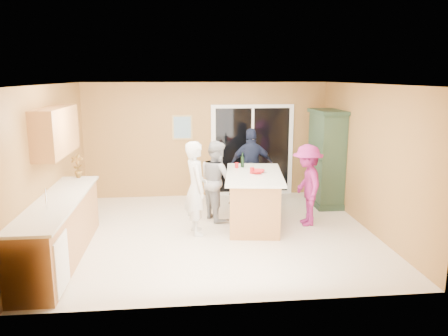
{
  "coord_description": "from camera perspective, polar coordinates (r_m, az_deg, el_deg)",
  "views": [
    {
      "loc": [
        -0.62,
        -7.36,
        2.74
      ],
      "look_at": [
        0.15,
        0.1,
        1.15
      ],
      "focal_mm": 35.0,
      "sensor_mm": 36.0,
      "label": 1
    }
  ],
  "objects": [
    {
      "name": "floor",
      "position": [
        7.87,
        -1.02,
        -8.39
      ],
      "size": [
        5.5,
        5.5,
        0.0
      ],
      "primitive_type": "plane",
      "color": "#EFE4CF",
      "rests_on": "ground"
    },
    {
      "name": "tumbler_far",
      "position": [
        8.0,
        3.68,
        -0.31
      ],
      "size": [
        0.09,
        0.09,
        0.12
      ],
      "primitive_type": "cylinder",
      "rotation": [
        0.0,
        0.0,
        0.08
      ],
      "color": "red",
      "rests_on": "kitchen_island"
    },
    {
      "name": "woman_magenta",
      "position": [
        8.22,
        10.81,
        -2.2
      ],
      "size": [
        0.59,
        1.0,
        1.52
      ],
      "primitive_type": "imported",
      "rotation": [
        0.0,
        0.0,
        -1.6
      ],
      "color": "#98216C",
      "rests_on": "floor"
    },
    {
      "name": "ceiling",
      "position": [
        7.38,
        -1.1,
        10.89
      ],
      "size": [
        5.5,
        5.0,
        0.1
      ],
      "primitive_type": "cube",
      "color": "white",
      "rests_on": "wall_back"
    },
    {
      "name": "tulip_vase",
      "position": [
        8.25,
        -18.6,
        0.23
      ],
      "size": [
        0.25,
        0.19,
        0.42
      ],
      "primitive_type": "imported",
      "rotation": [
        0.0,
        0.0,
        -0.2
      ],
      "color": "#A82210",
      "rests_on": "left_cabinet_run"
    },
    {
      "name": "serving_bowl",
      "position": [
        8.02,
        4.39,
        -0.47
      ],
      "size": [
        0.31,
        0.31,
        0.06
      ],
      "primitive_type": "imported",
      "rotation": [
        0.0,
        0.0,
        -0.18
      ],
      "color": "red",
      "rests_on": "kitchen_island"
    },
    {
      "name": "woman_navy",
      "position": [
        9.44,
        3.61,
        0.23
      ],
      "size": [
        0.97,
        0.42,
        1.64
      ],
      "primitive_type": "imported",
      "rotation": [
        0.0,
        0.0,
        3.13
      ],
      "color": "#182036",
      "rests_on": "floor"
    },
    {
      "name": "wall_left",
      "position": [
        7.79,
        -21.65,
        0.47
      ],
      "size": [
        0.1,
        5.0,
        2.6
      ],
      "primitive_type": "cube",
      "color": "tan",
      "rests_on": "ground"
    },
    {
      "name": "woman_white",
      "position": [
        7.61,
        -3.67,
        -2.63
      ],
      "size": [
        0.5,
        0.66,
        1.65
      ],
      "primitive_type": "imported",
      "rotation": [
        0.0,
        0.0,
        1.75
      ],
      "color": "silver",
      "rests_on": "floor"
    },
    {
      "name": "wall_front",
      "position": [
        5.1,
        1.33,
        -4.42
      ],
      "size": [
        5.5,
        0.1,
        2.6
      ],
      "primitive_type": "cube",
      "color": "tan",
      "rests_on": "ground"
    },
    {
      "name": "tumbler_near",
      "position": [
        8.47,
        1.66,
        0.36
      ],
      "size": [
        0.08,
        0.08,
        0.1
      ],
      "primitive_type": "cylinder",
      "rotation": [
        0.0,
        0.0,
        0.07
      ],
      "color": "red",
      "rests_on": "kitchen_island"
    },
    {
      "name": "sliding_door",
      "position": [
        10.1,
        3.7,
        2.32
      ],
      "size": [
        1.9,
        0.07,
        2.1
      ],
      "color": "white",
      "rests_on": "floor"
    },
    {
      "name": "wall_right",
      "position": [
        8.22,
        18.42,
        1.27
      ],
      "size": [
        0.1,
        5.0,
        2.6
      ],
      "primitive_type": "cube",
      "color": "tan",
      "rests_on": "ground"
    },
    {
      "name": "kitchen_island",
      "position": [
        8.15,
        3.9,
        -4.3
      ],
      "size": [
        1.26,
        1.99,
        0.98
      ],
      "rotation": [
        0.0,
        0.0,
        -0.14
      ],
      "color": "#AF7644",
      "rests_on": "floor"
    },
    {
      "name": "wine_bottle",
      "position": [
        8.53,
        2.43,
        0.84
      ],
      "size": [
        0.07,
        0.07,
        0.29
      ],
      "rotation": [
        0.0,
        0.0,
        -0.37
      ],
      "color": "black",
      "rests_on": "kitchen_island"
    },
    {
      "name": "upper_cabinets",
      "position": [
        7.47,
        -21.1,
        4.52
      ],
      "size": [
        0.35,
        1.6,
        0.75
      ],
      "primitive_type": "cube",
      "color": "#AF7644",
      "rests_on": "wall_left"
    },
    {
      "name": "woman_grey",
      "position": [
        8.39,
        -0.96,
        -1.62
      ],
      "size": [
        0.82,
        0.91,
        1.54
      ],
      "primitive_type": "imported",
      "rotation": [
        0.0,
        0.0,
        1.95
      ],
      "color": "#A9A9AC",
      "rests_on": "floor"
    },
    {
      "name": "framed_picture",
      "position": [
        9.9,
        -5.48,
        5.31
      ],
      "size": [
        0.46,
        0.04,
        0.56
      ],
      "color": "tan",
      "rests_on": "wall_back"
    },
    {
      "name": "green_hutch",
      "position": [
        9.56,
        13.21,
        1.13
      ],
      "size": [
        0.59,
        1.11,
        2.04
      ],
      "color": "#243A28",
      "rests_on": "floor"
    },
    {
      "name": "left_cabinet_run",
      "position": [
        6.95,
        -21.0,
        -7.99
      ],
      "size": [
        0.65,
        3.05,
        1.24
      ],
      "color": "#AF7644",
      "rests_on": "floor"
    },
    {
      "name": "white_plate",
      "position": [
        8.07,
        4.8,
        -0.58
      ],
      "size": [
        0.24,
        0.24,
        0.02
      ],
      "primitive_type": "cylinder",
      "rotation": [
        0.0,
        0.0,
        0.04
      ],
      "color": "silver",
      "rests_on": "kitchen_island"
    },
    {
      "name": "wall_back",
      "position": [
        9.98,
        -2.28,
        3.67
      ],
      "size": [
        5.5,
        0.1,
        2.6
      ],
      "primitive_type": "cube",
      "color": "tan",
      "rests_on": "ground"
    }
  ]
}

